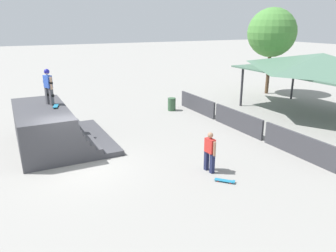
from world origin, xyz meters
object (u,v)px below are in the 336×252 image
Objects in this scene: skateboard_on_deck at (56,106)px; skateboard_on_ground at (225,181)px; skater_on_deck at (48,84)px; bystander_walking at (210,150)px; tree_beside_pavilion at (272,33)px; trash_bin at (172,104)px.

skateboard_on_deck reaches higher than skateboard_on_ground.
skateboard_on_deck is (0.66, 0.15, -0.92)m from skater_on_deck.
bystander_walking is at bearing 55.36° from skateboard_on_deck.
skateboard_on_ground is at bearing -47.62° from tree_beside_pavilion.
skater_on_deck reaches higher than skateboard_on_ground.
skateboard_on_ground is at bearing 11.64° from skater_on_deck.
trash_bin reaches higher than skateboard_on_ground.
skater_on_deck is at bearing -70.66° from trash_bin.
bystander_walking is at bearing -18.41° from trash_bin.
trash_bin is at bearing 120.37° from skateboard_on_ground.
skateboard_on_deck is 0.51× the size of bystander_walking.
bystander_walking reaches higher than skateboard_on_ground.
skater_on_deck is at bearing -76.58° from tree_beside_pavilion.
skateboard_on_deck is 7.47m from bystander_walking.
tree_beside_pavilion is (-11.52, 12.63, 4.82)m from skateboard_on_ground.
skateboard_on_deck is 1.20× the size of skateboard_on_ground.
bystander_walking is at bearing 138.16° from skateboard_on_ground.
skateboard_on_deck is 0.12× the size of tree_beside_pavilion.
skater_on_deck is 8.24m from bystander_walking.
skateboard_on_deck reaches higher than bystander_walking.
skater_on_deck reaches higher than bystander_walking.
bystander_walking is 16.90m from tree_beside_pavilion.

